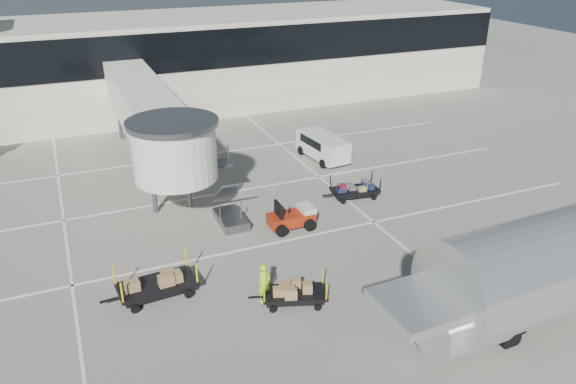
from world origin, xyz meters
name	(u,v)px	position (x,y,z in m)	size (l,w,h in m)	color
ground	(289,262)	(0.00, 0.00, 0.00)	(140.00, 140.00, 0.00)	#A5A193
lane_markings	(221,191)	(-0.67, 9.33, 0.01)	(40.00, 30.00, 0.02)	white
terminal	(156,62)	(-0.35, 29.94, 4.11)	(64.00, 12.11, 15.20)	white
jet_bridge	(153,119)	(-3.97, 12.26, 4.28)	(5.70, 20.40, 6.03)	white
baggage_tug	(292,218)	(1.53, 3.20, 0.60)	(2.54, 1.61, 1.66)	maroon
suitcase_cart	(354,190)	(6.52, 5.25, 0.50)	(3.58, 1.77, 1.38)	black
box_cart_near	(294,293)	(-1.13, -3.18, 0.53)	(3.44, 2.19, 1.33)	black
box_cart_far	(154,286)	(-6.66, -0.37, 0.60)	(4.23, 1.95, 1.64)	black
ground_worker	(264,283)	(-2.26, -2.54, 0.93)	(0.67, 0.44, 1.85)	#9BE718
minivan	(322,145)	(7.63, 12.00, 1.03)	(2.39, 4.71, 1.72)	silver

